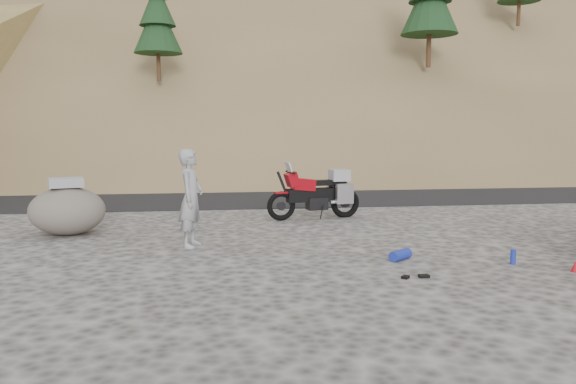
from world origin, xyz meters
name	(u,v)px	position (x,y,z in m)	size (l,w,h in m)	color
ground	(316,251)	(0.00, 0.00, 0.00)	(140.00, 140.00, 0.00)	#3B3937
road	(268,194)	(0.00, 9.00, 0.00)	(120.00, 7.00, 0.05)	black
hillside	(231,27)	(-0.05, 40.88, 11.08)	(120.00, 73.00, 46.72)	brown
motorcycle	(318,194)	(0.76, 3.70, 0.63)	(2.45, 0.98, 1.47)	black
man	(192,246)	(-2.28, 0.75, 0.00)	(0.69, 0.45, 1.88)	#97979C
boulder	(67,210)	(-4.95, 2.31, 0.53)	(1.70, 1.49, 1.21)	#534D47
gear_blue_mat	(400,255)	(1.33, -0.88, 0.09)	(0.18, 0.18, 0.46)	#192A9B
gear_bottle	(513,257)	(3.11, -1.41, 0.12)	(0.09, 0.09, 0.25)	#192A9B
gear_funnel	(575,266)	(3.82, -2.02, 0.09)	(0.14, 0.14, 0.17)	#AE0B18
gear_glove_a	(424,276)	(1.31, -2.02, 0.02)	(0.16, 0.11, 0.04)	black
gear_glove_b	(405,277)	(1.01, -2.03, 0.02)	(0.13, 0.09, 0.04)	black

